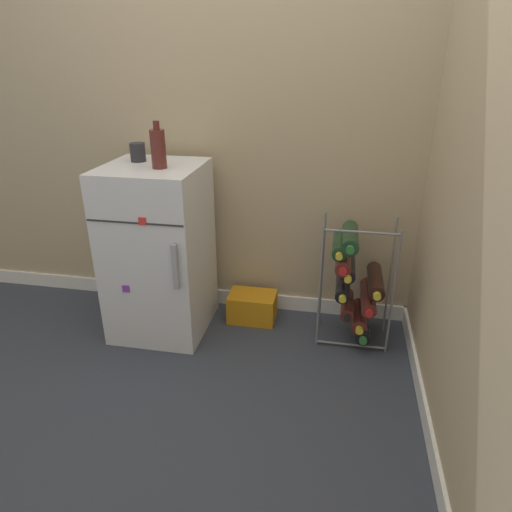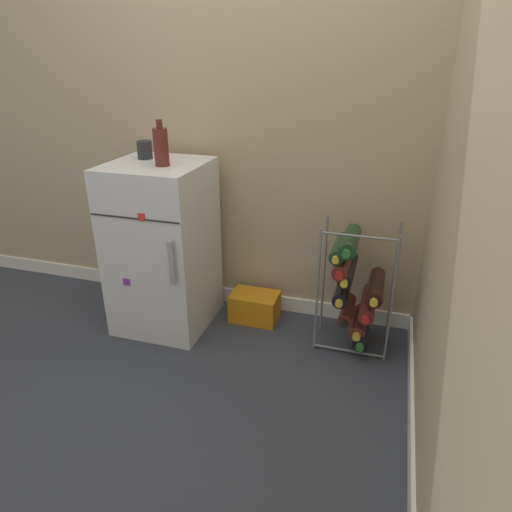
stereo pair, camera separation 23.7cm
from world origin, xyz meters
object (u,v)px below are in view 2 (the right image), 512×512
(soda_box, at_px, (255,307))
(fridge_top_cup, at_px, (145,150))
(mini_fridge, at_px, (163,247))
(wine_rack, at_px, (355,287))
(fridge_top_bottle, at_px, (161,146))

(soda_box, distance_m, fridge_top_cup, 1.06)
(mini_fridge, relative_size, wine_rack, 1.36)
(soda_box, xyz_separation_m, fridge_top_cup, (-0.58, -0.08, 0.88))
(fridge_top_cup, xyz_separation_m, fridge_top_bottle, (0.16, -0.12, 0.05))
(wine_rack, bearing_deg, soda_box, 170.63)
(mini_fridge, xyz_separation_m, fridge_top_cup, (-0.10, 0.08, 0.51))
(mini_fridge, bearing_deg, soda_box, 17.95)
(fridge_top_cup, relative_size, fridge_top_bottle, 0.42)
(wine_rack, distance_m, fridge_top_cup, 1.29)
(fridge_top_cup, bearing_deg, wine_rack, -0.76)
(wine_rack, relative_size, soda_box, 2.52)
(fridge_top_bottle, bearing_deg, soda_box, 25.69)
(wine_rack, xyz_separation_m, fridge_top_bottle, (-0.97, -0.11, 0.67))
(fridge_top_cup, bearing_deg, mini_fridge, -37.70)
(wine_rack, bearing_deg, mini_fridge, -176.58)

